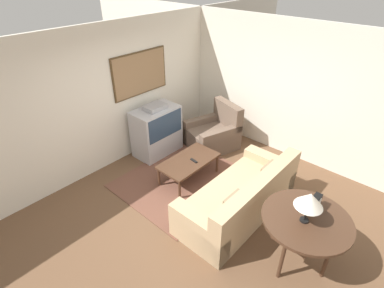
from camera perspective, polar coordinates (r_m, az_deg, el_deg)
name	(u,v)px	position (r m, az deg, el deg)	size (l,w,h in m)	color
ground_plane	(192,208)	(5.15, 0.04, -12.10)	(12.00, 12.00, 0.00)	brown
wall_back	(108,99)	(5.82, -15.75, 8.24)	(12.00, 0.10, 2.70)	silver
wall_right	(280,89)	(6.33, 16.50, 9.98)	(0.06, 12.00, 2.70)	silver
area_rug	(182,180)	(5.71, -1.92, -6.85)	(2.19, 1.89, 0.01)	brown
tv	(157,131)	(6.28, -6.75, 2.54)	(0.97, 0.58, 1.11)	#B7B7BC
couch	(241,198)	(4.94, 9.24, -10.17)	(2.19, 0.96, 0.85)	tan
armchair	(214,134)	(6.56, 4.16, 1.89)	(1.19, 1.10, 0.96)	brown
coffee_table	(189,162)	(5.52, -0.61, -3.41)	(1.14, 0.62, 0.43)	#472D1E
console_table	(306,222)	(4.17, 20.95, -13.79)	(1.13, 1.13, 0.80)	#472D1E
table_lamp	(310,200)	(3.86, 21.50, -9.95)	(0.34, 0.34, 0.44)	black
mantel_clock	(316,202)	(4.23, 22.49, -10.21)	(0.16, 0.10, 0.21)	black
remote	(194,161)	(5.46, 0.36, -3.18)	(0.06, 0.16, 0.02)	black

